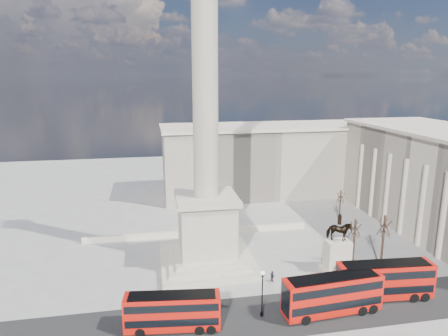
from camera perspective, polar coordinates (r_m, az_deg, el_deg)
name	(u,v)px	position (r m, az deg, el deg)	size (l,w,h in m)	color
ground	(212,279)	(58.57, -1.72, -15.53)	(180.00, 180.00, 0.00)	#9A9892
asphalt_road	(266,316)	(51.14, 6.04, -20.24)	(120.00, 9.00, 0.01)	#272727
nelsons_column	(206,182)	(58.37, -2.56, -1.95)	(14.00, 14.00, 49.85)	beige
balustrade_wall	(198,233)	(72.68, -3.69, -9.18)	(40.00, 0.60, 1.10)	beige
building_northeast	(268,159)	(97.01, 6.31, 1.25)	(51.00, 17.00, 16.60)	beige
red_bus_a	(173,311)	(47.78, -7.28, -19.65)	(10.89, 3.66, 4.33)	red
red_bus_b	(333,294)	(51.58, 15.30, -17.00)	(12.25, 3.63, 4.90)	red
red_bus_c	(385,280)	(56.71, 22.05, -14.61)	(12.34, 3.68, 4.94)	red
victorian_lamp	(262,290)	(49.21, 5.49, -16.94)	(0.50, 0.50, 5.88)	black
equestrian_statue	(337,251)	(61.39, 15.90, -11.39)	(4.33, 3.25, 8.93)	beige
bare_tree_near	(384,225)	(62.61, 21.94, -7.57)	(2.03, 2.03, 8.87)	#332319
bare_tree_mid	(355,228)	(63.05, 18.23, -8.09)	(2.00, 2.00, 7.59)	#332319
bare_tree_far	(341,196)	(79.98, 16.32, -3.86)	(1.70, 1.70, 6.95)	#332319
pedestrian_walking	(336,268)	(61.70, 15.76, -13.53)	(0.67, 0.44, 1.84)	#252329
pedestrian_standing	(383,267)	(64.19, 21.75, -13.03)	(0.77, 0.60, 1.59)	#252329
pedestrian_crossing	(272,276)	(57.88, 6.91, -15.10)	(0.93, 0.39, 1.59)	#252329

